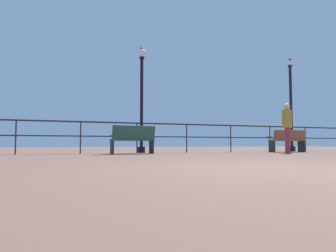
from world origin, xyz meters
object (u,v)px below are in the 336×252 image
(bench_near_right, at_px, (288,139))
(lamppost_center, at_px, (142,92))
(lamppost_right, at_px, (291,105))
(bench_near_left, at_px, (133,138))
(person_by_bench, at_px, (287,125))

(bench_near_right, relative_size, lamppost_center, 0.38)
(bench_near_right, bearing_deg, lamppost_right, 41.87)
(bench_near_left, distance_m, lamppost_right, 8.00)
(bench_near_right, xyz_separation_m, lamppost_right, (1.27, 1.14, 1.62))
(lamppost_right, bearing_deg, lamppost_center, -180.00)
(bench_near_left, relative_size, person_by_bench, 0.82)
(lamppost_center, distance_m, person_by_bench, 5.45)
(bench_near_left, relative_size, lamppost_right, 0.34)
(bench_near_right, bearing_deg, bench_near_left, -179.96)
(lamppost_right, xyz_separation_m, person_by_bench, (-2.37, -2.31, -1.11))
(bench_near_right, distance_m, lamppost_right, 2.35)
(person_by_bench, bearing_deg, lamppost_center, 154.20)
(lamppost_center, relative_size, lamppost_right, 0.93)
(bench_near_left, relative_size, bench_near_right, 0.96)
(bench_near_left, xyz_separation_m, bench_near_right, (6.48, 0.00, -0.01))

